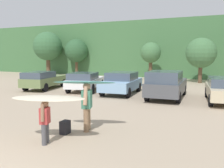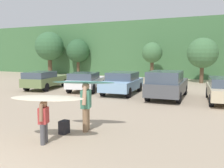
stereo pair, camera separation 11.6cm
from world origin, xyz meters
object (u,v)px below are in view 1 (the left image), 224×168
person_child (45,120)px  surfboard_teal (84,83)px  parked_car_sky_blue (122,82)px  parked_car_olive_green (44,79)px  surfboard_cream (48,98)px  parked_car_white (85,81)px  backpack_dropped (65,127)px  parked_car_dark_gray (166,84)px  parked_car_champagne (224,89)px  person_adult (87,104)px

person_child → surfboard_teal: 1.92m
parked_car_sky_blue → person_child: size_ratio=3.36×
parked_car_olive_green → surfboard_cream: surfboard_cream is taller
person_child → parked_car_white: bearing=-85.0°
backpack_dropped → parked_car_olive_green: bearing=133.8°
backpack_dropped → parked_car_sky_blue: bearing=100.5°
parked_car_olive_green → parked_car_dark_gray: (9.50, -0.12, 0.13)m
parked_car_champagne → parked_car_white: bearing=79.5°
parked_car_champagne → parked_car_dark_gray: bearing=85.5°
parked_car_sky_blue → backpack_dropped: bearing=-174.9°
surfboard_teal → surfboard_cream: size_ratio=0.95×
surfboard_teal → person_child: bearing=56.7°
person_child → backpack_dropped: (-0.02, 1.02, -0.51)m
backpack_dropped → person_child: bearing=-88.7°
person_child → backpack_dropped: bearing=-108.6°
parked_car_sky_blue → surfboard_teal: surfboard_teal is taller
person_child → surfboard_teal: bearing=-123.5°
parked_car_dark_gray → backpack_dropped: parked_car_dark_gray is taller
parked_car_dark_gray → person_child: bearing=167.1°
person_child → parked_car_champagne: bearing=-136.6°
person_child → backpack_dropped: 1.14m
parked_car_olive_green → parked_car_champagne: size_ratio=1.05×
parked_car_champagne → surfboard_cream: size_ratio=1.91×
person_child → parked_car_dark_gray: bearing=-119.3°
parked_car_sky_blue → parked_car_champagne: size_ratio=0.97×
surfboard_teal → parked_car_sky_blue: bearing=-95.7°
parked_car_sky_blue → person_child: 9.89m
person_adult → surfboard_cream: bearing=53.2°
surfboard_cream → parked_car_champagne: bearing=-135.1°
parked_car_sky_blue → parked_car_dark_gray: bearing=-105.6°
parked_car_sky_blue → parked_car_dark_gray: size_ratio=0.92×
person_adult → surfboard_teal: bearing=5.3°
parked_car_dark_gray → surfboard_teal: 7.71m
parked_car_white → surfboard_cream: size_ratio=1.89×
surfboard_cream → parked_car_dark_gray: bearing=-117.6°
person_adult → surfboard_teal: size_ratio=0.76×
parked_car_olive_green → surfboard_teal: bearing=-143.6°
surfboard_cream → backpack_dropped: surfboard_cream is taller
parked_car_olive_green → backpack_dropped: bearing=-147.1°
surfboard_teal → backpack_dropped: bearing=35.2°
parked_car_white → parked_car_sky_blue: (2.91, -0.03, 0.03)m
parked_car_olive_green → parked_car_white: (3.42, 0.47, 0.01)m
backpack_dropped → surfboard_teal: bearing=55.0°
backpack_dropped → person_adult: bearing=51.9°
parked_car_sky_blue → backpack_dropped: 8.90m
parked_car_white → parked_car_champagne: (9.26, -0.40, -0.00)m
parked_car_olive_green → parked_car_white: parked_car_olive_green is taller
parked_car_olive_green → parked_car_sky_blue: bearing=-96.9°
parked_car_sky_blue → person_child: parked_car_sky_blue is taller
surfboard_teal → parked_car_white: bearing=-78.6°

